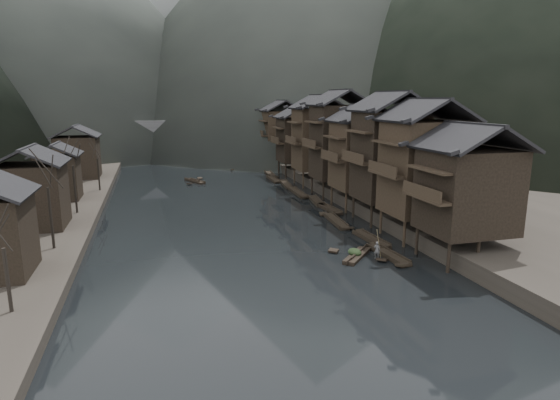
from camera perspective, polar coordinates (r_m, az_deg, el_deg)
name	(u,v)px	position (r m, az deg, el deg)	size (l,w,h in m)	color
water	(251,248)	(44.61, -3.55, -5.91)	(300.00, 300.00, 0.00)	black
right_bank	(385,167)	(93.31, 12.70, 3.97)	(40.00, 200.00, 1.80)	#2D2823
stilt_houses	(343,136)	(66.27, 7.73, 7.72)	(9.00, 67.60, 15.36)	black
left_houses	(51,168)	(63.33, -26.12, 3.54)	(8.10, 53.20, 8.73)	black
bare_trees	(68,171)	(52.61, -24.47, 3.28)	(3.94, 43.52, 7.87)	black
moored_sampans	(296,191)	(70.68, 1.91, 1.10)	(3.28, 66.81, 0.47)	black
midriver_boats	(206,165)	(99.38, -9.01, 4.21)	(12.62, 42.46, 0.45)	black
stone_bridge	(189,136)	(114.18, -11.07, 7.64)	(40.00, 6.00, 9.00)	#4C4C4F
hero_sampan	(357,255)	(42.64, 9.37, -6.64)	(4.21, 4.44, 0.44)	black
cargo_heap	(355,248)	(42.54, 9.09, -5.85)	(1.15, 1.51, 0.69)	black
boatman	(377,248)	(41.70, 11.75, -5.70)	(0.57, 0.38, 1.57)	#505052
bamboo_pole	(381,219)	(41.07, 12.16, -2.22)	(0.06, 0.06, 4.14)	#8C7A51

